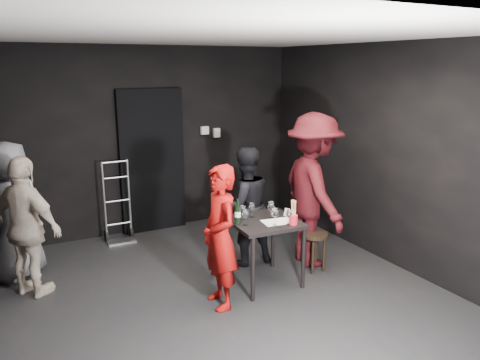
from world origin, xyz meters
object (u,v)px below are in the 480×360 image
stool (315,242)px  wine_bottle (238,214)px  hand_truck (119,226)px  bystander_cream (27,226)px  server_red (220,238)px  breadstick_cup (293,213)px  woman_black (245,207)px  tasting_table (264,229)px  man_maroon (314,171)px  bystander_grey (12,206)px

stool → wine_bottle: size_ratio=1.69×
hand_truck → bystander_cream: bearing=-134.9°
server_red → hand_truck: bearing=-165.4°
breadstick_cup → wine_bottle: bearing=149.8°
woman_black → breadstick_cup: (0.13, -0.87, 0.16)m
woman_black → server_red: bearing=51.7°
wine_bottle → breadstick_cup: size_ratio=0.95×
tasting_table → wine_bottle: 0.37m
tasting_table → stool: (0.71, -0.00, -0.29)m
hand_truck → bystander_cream: bystander_cream is taller
wine_bottle → bystander_cream: bearing=156.7°
server_red → man_maroon: size_ratio=0.62×
stool → wine_bottle: (-1.02, 0.04, 0.50)m
stool → bystander_cream: size_ratio=0.30×
hand_truck → tasting_table: 2.41m
server_red → bystander_grey: bearing=-130.2°
wine_bottle → man_maroon: bearing=8.5°
stool → woman_black: bearing=136.1°
stool → man_maroon: man_maroon is taller
man_maroon → bystander_cream: (-3.17, 0.71, -0.40)m
hand_truck → woman_black: (1.21, -1.47, 0.51)m
woman_black → wine_bottle: bearing=58.3°
bystander_cream → breadstick_cup: size_ratio=5.31×
hand_truck → woman_black: 1.98m
stool → bystander_grey: (-3.17, 1.46, 0.51)m
hand_truck → tasting_table: hand_truck is taller
bystander_cream → bystander_grey: 0.56m
tasting_table → server_red: server_red is taller
breadstick_cup → server_red: bearing=177.9°
tasting_table → woman_black: woman_black is taller
bystander_cream → server_red: bearing=-162.5°
bystander_cream → wine_bottle: bystander_cream is taller
bystander_grey → breadstick_cup: (2.67, -1.72, 0.01)m
bystander_grey → wine_bottle: bystander_grey is taller
bystander_grey → woman_black: bearing=126.0°
wine_bottle → stool: bearing=-2.4°
tasting_table → stool: 0.77m
tasting_table → woman_black: 0.61m
tasting_table → woman_black: (0.08, 0.60, 0.07)m
woman_black → hand_truck: bearing=-47.5°
stool → wine_bottle: bearing=177.6°
tasting_table → bystander_grey: (-2.47, 1.46, 0.22)m
stool → breadstick_cup: (-0.50, -0.26, 0.52)m
tasting_table → hand_truck: bearing=118.7°
server_red → wine_bottle: size_ratio=5.30×
woman_black → wine_bottle: 0.70m
bystander_cream → breadstick_cup: bearing=-153.2°
bystander_cream → wine_bottle: 2.22m
bystander_grey → breadstick_cup: bearing=111.8°
hand_truck → bystander_cream: 1.77m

